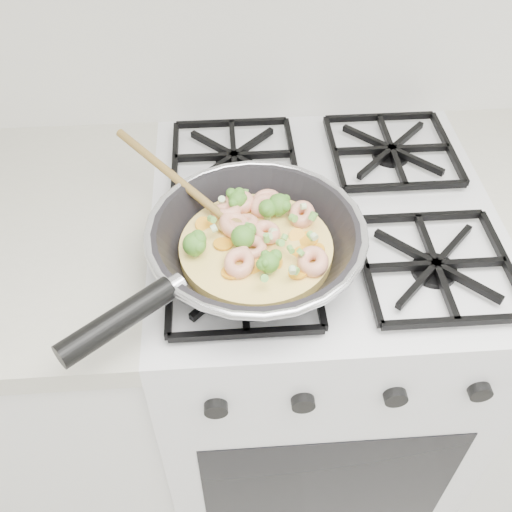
{
  "coord_description": "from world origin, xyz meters",
  "views": [
    {
      "loc": [
        -0.17,
        0.95,
        1.59
      ],
      "look_at": [
        -0.13,
        1.58,
        0.93
      ],
      "focal_mm": 41.43,
      "sensor_mm": 36.0,
      "label": 1
    }
  ],
  "objects": [
    {
      "name": "stove",
      "position": [
        0.0,
        1.7,
        0.46
      ],
      "size": [
        0.6,
        0.6,
        0.92
      ],
      "color": "white",
      "rests_on": "ground"
    },
    {
      "name": "skillet",
      "position": [
        -0.13,
        1.58,
        0.96
      ],
      "size": [
        0.43,
        0.45,
        0.1
      ],
      "rotation": [
        0.0,
        0.0,
        0.2
      ],
      "color": "black",
      "rests_on": "stove"
    }
  ]
}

